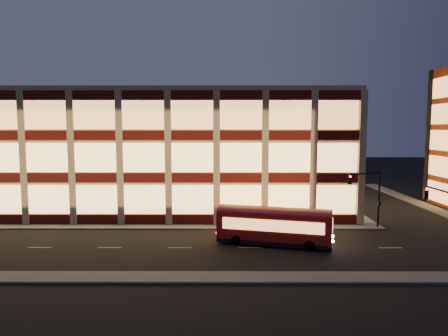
{
  "coord_description": "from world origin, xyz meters",
  "views": [
    {
      "loc": [
        7.87,
        -39.2,
        10.21
      ],
      "look_at": [
        7.74,
        8.0,
        5.44
      ],
      "focal_mm": 32.0,
      "sensor_mm": 36.0,
      "label": 1
    }
  ],
  "objects": [
    {
      "name": "sidewalk_office_east",
      "position": [
        23.0,
        17.0,
        0.07
      ],
      "size": [
        2.0,
        30.0,
        0.15
      ],
      "primitive_type": "cube",
      "color": "#514F4C",
      "rests_on": "ground"
    },
    {
      "name": "traffic_signal_far",
      "position": [
        22.21,
        0.24,
        4.11
      ],
      "size": [
        3.79,
        1.87,
        6.0
      ],
      "color": "black",
      "rests_on": "ground"
    },
    {
      "name": "office_building",
      "position": [
        -2.91,
        16.91,
        7.25
      ],
      "size": [
        50.45,
        30.45,
        14.5
      ],
      "color": "tan",
      "rests_on": "ground"
    },
    {
      "name": "sidewalk_tower_west",
      "position": [
        34.0,
        17.0,
        0.07
      ],
      "size": [
        2.0,
        30.0,
        0.15
      ],
      "primitive_type": "cube",
      "color": "#514F4C",
      "rests_on": "ground"
    },
    {
      "name": "traffic_signal_near",
      "position": [
        23.5,
        -11.03,
        4.13
      ],
      "size": [
        0.32,
        4.45,
        6.0
      ],
      "color": "black",
      "rests_on": "ground"
    },
    {
      "name": "trolley_bus",
      "position": [
        12.16,
        -4.98,
        1.84
      ],
      "size": [
        10.13,
        4.88,
        3.33
      ],
      "rotation": [
        0.0,
        0.0,
        -0.26
      ],
      "color": "#9A0908",
      "rests_on": "ground"
    },
    {
      "name": "sidewalk_office_south",
      "position": [
        -3.0,
        1.0,
        0.07
      ],
      "size": [
        54.0,
        2.0,
        0.15
      ],
      "primitive_type": "cube",
      "color": "#514F4C",
      "rests_on": "ground"
    },
    {
      "name": "sidewalk_near",
      "position": [
        0.0,
        -13.0,
        0.07
      ],
      "size": [
        100.0,
        2.0,
        0.15
      ],
      "primitive_type": "cube",
      "color": "#514F4C",
      "rests_on": "ground"
    },
    {
      "name": "ground",
      "position": [
        0.0,
        0.0,
        0.0
      ],
      "size": [
        200.0,
        200.0,
        0.0
      ],
      "primitive_type": "plane",
      "color": "black",
      "rests_on": "ground"
    }
  ]
}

